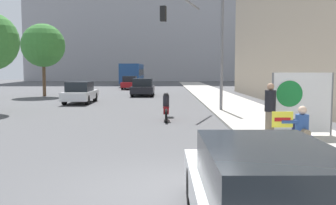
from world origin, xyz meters
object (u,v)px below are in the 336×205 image
object	(u,v)px
parked_car_curbside	(266,197)
traffic_light_pole	(199,34)
jogger_on_sidewalk	(270,110)
seated_protester	(302,128)
motorcycle_on_road	(166,108)
city_bus_on_road	(132,73)
protest_banner	(302,103)
car_on_road_midblock	(143,87)
car_on_road_nearest	(80,92)
car_on_road_distant	(130,83)
street_tree_midblock	(43,46)

from	to	relation	value
parked_car_curbside	traffic_light_pole	bearing A→B (deg)	87.85
jogger_on_sidewalk	parked_car_curbside	size ratio (longest dim) A/B	0.36
seated_protester	jogger_on_sidewalk	distance (m)	2.22
motorcycle_on_road	seated_protester	bearing A→B (deg)	-64.51
jogger_on_sidewalk	city_bus_on_road	world-z (taller)	city_bus_on_road
protest_banner	traffic_light_pole	distance (m)	9.23
motorcycle_on_road	city_bus_on_road	bearing A→B (deg)	97.33
protest_banner	motorcycle_on_road	distance (m)	6.39
car_on_road_midblock	car_on_road_nearest	bearing A→B (deg)	-117.96
protest_banner	car_on_road_distant	size ratio (longest dim) A/B	0.48
traffic_light_pole	car_on_road_nearest	world-z (taller)	traffic_light_pole
protest_banner	street_tree_midblock	distance (m)	25.02
seated_protester	street_tree_midblock	world-z (taller)	street_tree_midblock
car_on_road_nearest	city_bus_on_road	size ratio (longest dim) A/B	0.41
traffic_light_pole	motorcycle_on_road	bearing A→B (deg)	-115.79
traffic_light_pole	city_bus_on_road	distance (m)	33.56
car_on_road_distant	motorcycle_on_road	world-z (taller)	car_on_road_distant
motorcycle_on_road	protest_banner	bearing A→B (deg)	-46.33
car_on_road_midblock	motorcycle_on_road	bearing A→B (deg)	-82.88
car_on_road_nearest	car_on_road_distant	world-z (taller)	car_on_road_distant
car_on_road_nearest	car_on_road_midblock	bearing A→B (deg)	62.04
protest_banner	car_on_road_nearest	distance (m)	16.77
protest_banner	car_on_road_midblock	world-z (taller)	protest_banner
street_tree_midblock	parked_car_curbside	bearing A→B (deg)	-67.11
jogger_on_sidewalk	protest_banner	xyz separation A→B (m)	(1.14, 0.44, 0.20)
seated_protester	jogger_on_sidewalk	xyz separation A→B (m)	(-0.21, 2.20, 0.22)
traffic_light_pole	car_on_road_nearest	xyz separation A→B (m)	(-7.62, 4.95, -3.44)
car_on_road_nearest	car_on_road_distant	size ratio (longest dim) A/B	1.02
seated_protester	protest_banner	bearing A→B (deg)	73.76
car_on_road_nearest	car_on_road_midblock	distance (m)	8.15
city_bus_on_road	car_on_road_distant	bearing A→B (deg)	-86.71
car_on_road_nearest	jogger_on_sidewalk	bearing A→B (deg)	-56.61
city_bus_on_road	car_on_road_midblock	bearing A→B (deg)	-82.52
jogger_on_sidewalk	traffic_light_pole	xyz separation A→B (m)	(-1.43, 8.79, 3.16)
street_tree_midblock	jogger_on_sidewalk	bearing A→B (deg)	-56.25
parked_car_curbside	motorcycle_on_road	size ratio (longest dim) A/B	2.25
car_on_road_distant	street_tree_midblock	size ratio (longest dim) A/B	0.69
protest_banner	city_bus_on_road	distance (m)	42.18
protest_banner	city_bus_on_road	world-z (taller)	city_bus_on_road
parked_car_curbside	city_bus_on_road	world-z (taller)	city_bus_on_road
seated_protester	car_on_road_midblock	size ratio (longest dim) A/B	0.28
jogger_on_sidewalk	traffic_light_pole	size ratio (longest dim) A/B	0.29
protest_banner	car_on_road_nearest	size ratio (longest dim) A/B	0.47
seated_protester	protest_banner	distance (m)	2.83
parked_car_curbside	car_on_road_midblock	xyz separation A→B (m)	(-3.20, 28.02, 0.06)
traffic_light_pole	city_bus_on_road	world-z (taller)	traffic_light_pole
city_bus_on_road	protest_banner	bearing A→B (deg)	-77.55
motorcycle_on_road	street_tree_midblock	size ratio (longest dim) A/B	0.35
seated_protester	car_on_road_nearest	xyz separation A→B (m)	(-9.26, 15.94, -0.06)
jogger_on_sidewalk	car_on_road_nearest	xyz separation A→B (m)	(-9.06, 13.74, -0.28)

